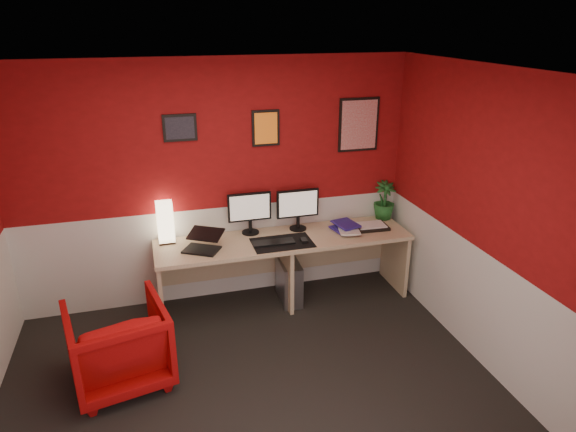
% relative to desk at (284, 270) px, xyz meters
% --- Properties ---
extents(ground, '(4.00, 3.50, 0.01)m').
position_rel_desk_xyz_m(ground, '(-0.62, -1.41, -0.36)').
color(ground, black).
rests_on(ground, ground).
extents(ceiling, '(4.00, 3.50, 0.01)m').
position_rel_desk_xyz_m(ceiling, '(-0.62, -1.41, 2.13)').
color(ceiling, white).
rests_on(ceiling, ground).
extents(wall_back, '(4.00, 0.01, 2.50)m').
position_rel_desk_xyz_m(wall_back, '(-0.62, 0.34, 0.89)').
color(wall_back, maroon).
rests_on(wall_back, ground).
extents(wall_right, '(0.01, 3.50, 2.50)m').
position_rel_desk_xyz_m(wall_right, '(1.38, -1.41, 0.89)').
color(wall_right, maroon).
rests_on(wall_right, ground).
extents(wainscot_back, '(4.00, 0.01, 1.00)m').
position_rel_desk_xyz_m(wainscot_back, '(-0.62, 0.34, 0.14)').
color(wainscot_back, silver).
rests_on(wainscot_back, ground).
extents(wainscot_right, '(0.01, 3.50, 1.00)m').
position_rel_desk_xyz_m(wainscot_right, '(1.38, -1.41, 0.14)').
color(wainscot_right, silver).
rests_on(wainscot_right, ground).
extents(desk, '(2.60, 0.65, 0.73)m').
position_rel_desk_xyz_m(desk, '(0.00, 0.00, 0.00)').
color(desk, tan).
rests_on(desk, ground).
extents(shoji_lamp, '(0.16, 0.16, 0.40)m').
position_rel_desk_xyz_m(shoji_lamp, '(-1.16, 0.23, 0.56)').
color(shoji_lamp, '#FFE5B2').
rests_on(shoji_lamp, desk).
extents(laptop, '(0.40, 0.37, 0.22)m').
position_rel_desk_xyz_m(laptop, '(-0.85, -0.07, 0.47)').
color(laptop, black).
rests_on(laptop, desk).
extents(monitor_left, '(0.45, 0.06, 0.58)m').
position_rel_desk_xyz_m(monitor_left, '(-0.30, 0.23, 0.66)').
color(monitor_left, black).
rests_on(monitor_left, desk).
extents(monitor_right, '(0.45, 0.06, 0.58)m').
position_rel_desk_xyz_m(monitor_right, '(0.20, 0.19, 0.66)').
color(monitor_right, black).
rests_on(monitor_right, desk).
extents(desk_mat, '(0.60, 0.38, 0.01)m').
position_rel_desk_xyz_m(desk_mat, '(-0.05, -0.11, 0.37)').
color(desk_mat, black).
rests_on(desk_mat, desk).
extents(keyboard, '(0.43, 0.16, 0.02)m').
position_rel_desk_xyz_m(keyboard, '(-0.14, -0.10, 0.38)').
color(keyboard, black).
rests_on(keyboard, desk_mat).
extents(mouse, '(0.07, 0.10, 0.03)m').
position_rel_desk_xyz_m(mouse, '(0.16, -0.15, 0.39)').
color(mouse, black).
rests_on(mouse, desk_mat).
extents(book_bottom, '(0.24, 0.29, 0.02)m').
position_rel_desk_xyz_m(book_bottom, '(0.55, -0.00, 0.38)').
color(book_bottom, navy).
rests_on(book_bottom, desk).
extents(book_middle, '(0.27, 0.32, 0.02)m').
position_rel_desk_xyz_m(book_middle, '(0.58, -0.04, 0.40)').
color(book_middle, silver).
rests_on(book_middle, book_bottom).
extents(book_top, '(0.27, 0.32, 0.03)m').
position_rel_desk_xyz_m(book_top, '(0.58, 0.01, 0.43)').
color(book_top, navy).
rests_on(book_top, book_middle).
extents(zen_tray, '(0.36, 0.27, 0.03)m').
position_rel_desk_xyz_m(zen_tray, '(0.96, 0.01, 0.38)').
color(zen_tray, black).
rests_on(zen_tray, desk).
extents(potted_plant, '(0.24, 0.24, 0.42)m').
position_rel_desk_xyz_m(potted_plant, '(1.21, 0.23, 0.58)').
color(potted_plant, '#19591E').
rests_on(potted_plant, desk).
extents(pc_tower, '(0.22, 0.46, 0.45)m').
position_rel_desk_xyz_m(pc_tower, '(0.05, 0.01, -0.14)').
color(pc_tower, '#99999E').
rests_on(pc_tower, ground).
extents(armchair, '(0.89, 0.91, 0.70)m').
position_rel_desk_xyz_m(armchair, '(-1.64, -0.86, -0.01)').
color(armchair, '#A80B0B').
rests_on(armchair, ground).
extents(art_left, '(0.32, 0.02, 0.26)m').
position_rel_desk_xyz_m(art_left, '(-0.94, 0.33, 1.49)').
color(art_left, black).
rests_on(art_left, wall_back).
extents(art_center, '(0.28, 0.02, 0.36)m').
position_rel_desk_xyz_m(art_center, '(-0.10, 0.33, 1.44)').
color(art_center, orange).
rests_on(art_center, wall_back).
extents(art_right, '(0.44, 0.02, 0.56)m').
position_rel_desk_xyz_m(art_right, '(0.90, 0.33, 1.42)').
color(art_right, red).
rests_on(art_right, wall_back).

